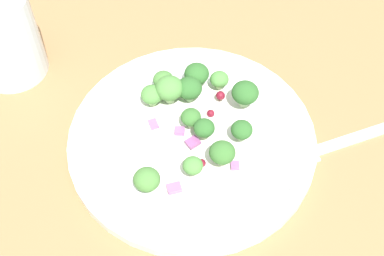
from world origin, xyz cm
name	(u,v)px	position (x,y,z in cm)	size (l,w,h in cm)	color
ground_plane	(213,161)	(0.00, 0.00, -1.00)	(180.00, 180.00, 2.00)	olive
plate	(192,139)	(-0.69, 2.62, 0.86)	(25.41, 25.41, 1.70)	white
dressing_pool	(192,136)	(-0.69, 2.62, 1.30)	(14.74, 14.74, 0.20)	white
broccoli_floret_0	(202,130)	(-0.25, 1.57, 3.12)	(2.13, 2.13, 2.16)	#ADD18E
broccoli_floret_1	(242,130)	(2.71, -0.97, 3.00)	(2.18, 2.18, 2.21)	#8EB77A
broccoli_floret_2	(197,74)	(4.19, 7.44, 3.11)	(2.68, 2.68, 2.72)	#8EB77A
broccoli_floret_3	(163,80)	(1.22, 9.49, 2.60)	(2.24, 2.24, 2.27)	#8EB77A
broccoli_floret_4	(189,89)	(2.28, 6.47, 3.06)	(2.74, 2.74, 2.77)	#8EB77A
broccoli_floret_5	(245,93)	(5.94, 1.89, 3.59)	(2.83, 2.83, 2.87)	#8EB77A
broccoli_floret_6	(193,166)	(-3.68, -0.92, 2.98)	(1.95, 1.95, 1.98)	#9EC684
broccoli_floret_7	(169,89)	(0.57, 7.64, 3.35)	(2.99, 2.99, 3.03)	#9EC684
broccoli_floret_8	(190,118)	(-0.07, 3.57, 2.90)	(2.07, 2.07, 2.10)	#ADD18E
broccoli_floret_9	(219,80)	(5.74, 5.52, 2.73)	(2.03, 2.03, 2.06)	#ADD18E
broccoli_floret_10	(152,95)	(-1.10, 8.52, 2.84)	(2.33, 2.33, 2.36)	#ADD18E
broccoli_floret_11	(222,153)	(-0.74, -1.83, 3.32)	(2.54, 2.54, 2.58)	#ADD18E
broccoli_floret_12	(147,180)	(-7.84, 0.80, 2.86)	(2.55, 2.55, 2.58)	#ADD18E
cranberry_0	(220,96)	(4.60, 4.10, 2.22)	(0.99, 0.99, 0.99)	maroon
cranberry_1	(202,163)	(-2.44, -0.82, 2.08)	(0.81, 0.81, 0.81)	maroon
cranberry_2	(211,113)	(2.52, 3.32, 1.67)	(0.82, 0.82, 0.82)	maroon
onion_bit_0	(180,131)	(-1.37, 3.73, 1.64)	(0.90, 1.01, 0.52)	#A35B93
onion_bit_1	(193,142)	(-1.38, 1.70, 1.85)	(1.27, 1.11, 0.39)	#934C84
onion_bit_2	(174,188)	(-6.17, -1.13, 1.95)	(1.32, 0.94, 0.59)	#A35B93
onion_bit_3	(237,164)	(0.31, -2.97, 1.66)	(0.84, 0.94, 0.34)	#A35B93
onion_bit_4	(153,124)	(-2.82, 6.22, 1.58)	(0.87, 1.19, 0.35)	#A35B93
fork	(354,138)	(12.35, -8.09, 0.25)	(18.06, 8.18, 0.50)	silver
water_glass	(2,37)	(-9.25, 24.03, 5.07)	(7.79, 7.79, 10.15)	silver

